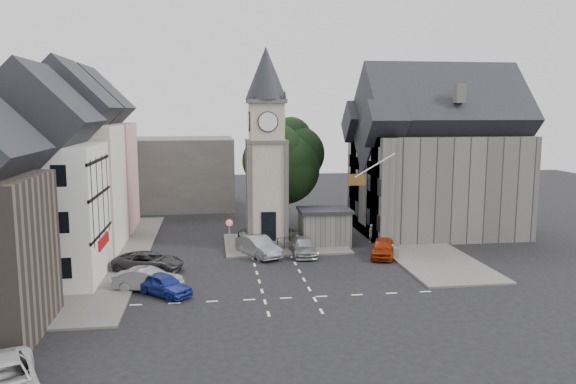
{
  "coord_description": "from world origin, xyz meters",
  "views": [
    {
      "loc": [
        -4.47,
        -37.7,
        11.25
      ],
      "look_at": [
        1.38,
        5.0,
        4.91
      ],
      "focal_mm": 35.0,
      "sensor_mm": 36.0,
      "label": 1
    }
  ],
  "objects": [
    {
      "name": "pavement_east",
      "position": [
        12.0,
        8.0,
        0.07
      ],
      "size": [
        6.0,
        26.0,
        0.14
      ],
      "primitive_type": "cube",
      "color": "#595651",
      "rests_on": "ground"
    },
    {
      "name": "east_boundary_wall",
      "position": [
        9.2,
        10.0,
        0.45
      ],
      "size": [
        0.4,
        16.0,
        0.9
      ],
      "primitive_type": "cube",
      "color": "#595652",
      "rests_on": "ground"
    },
    {
      "name": "central_island",
      "position": [
        1.5,
        8.0,
        0.08
      ],
      "size": [
        10.0,
        8.0,
        0.16
      ],
      "primitive_type": "cube",
      "color": "#595651",
      "rests_on": "ground"
    },
    {
      "name": "terrace_pink",
      "position": [
        -15.5,
        16.0,
        6.58
      ],
      "size": [
        8.1,
        7.6,
        12.8
      ],
      "color": "#D89F95",
      "rests_on": "ground"
    },
    {
      "name": "pedestrian",
      "position": [
        8.93,
        7.81,
        0.79
      ],
      "size": [
        0.68,
        0.65,
        1.58
      ],
      "primitive_type": "imported",
      "rotation": [
        0.0,
        0.0,
        3.82
      ],
      "color": "#B19E92",
      "rests_on": "ground"
    },
    {
      "name": "backdrop_west",
      "position": [
        -12.0,
        28.0,
        4.0
      ],
      "size": [
        20.0,
        10.0,
        8.0
      ],
      "primitive_type": "cube",
      "color": "#4C4944",
      "rests_on": "ground"
    },
    {
      "name": "warning_sign_post",
      "position": [
        -3.2,
        5.43,
        2.03
      ],
      "size": [
        0.7,
        0.19,
        2.85
      ],
      "color": "black",
      "rests_on": "ground"
    },
    {
      "name": "car_east_red",
      "position": [
        8.5,
        3.0,
        0.72
      ],
      "size": [
        3.06,
        4.54,
        1.44
      ],
      "primitive_type": "imported",
      "rotation": [
        0.0,
        0.0,
        -0.35
      ],
      "color": "#952708",
      "rests_on": "ground"
    },
    {
      "name": "clock_tower",
      "position": [
        0.0,
        7.99,
        8.12
      ],
      "size": [
        4.86,
        4.86,
        16.25
      ],
      "color": "#4C4944",
      "rests_on": "ground"
    },
    {
      "name": "town_tree",
      "position": [
        2.0,
        13.0,
        6.97
      ],
      "size": [
        7.2,
        7.2,
        10.8
      ],
      "color": "black",
      "rests_on": "ground"
    },
    {
      "name": "ground",
      "position": [
        0.0,
        0.0,
        0.0
      ],
      "size": [
        120.0,
        120.0,
        0.0
      ],
      "primitive_type": "plane",
      "color": "black",
      "rests_on": "ground"
    },
    {
      "name": "flagpole",
      "position": [
        8.0,
        4.0,
        7.0
      ],
      "size": [
        3.68,
        0.1,
        2.74
      ],
      "color": "white",
      "rests_on": "ground"
    },
    {
      "name": "car_island_silver",
      "position": [
        -1.0,
        4.5,
        0.78
      ],
      "size": [
        3.53,
        4.97,
        1.56
      ],
      "primitive_type": "imported",
      "rotation": [
        0.0,
        0.0,
        0.45
      ],
      "color": "gray",
      "rests_on": "ground"
    },
    {
      "name": "car_island_east",
      "position": [
        2.5,
        4.5,
        0.66
      ],
      "size": [
        1.9,
        4.58,
        1.32
      ],
      "primitive_type": "imported",
      "rotation": [
        0.0,
        0.0,
        -0.01
      ],
      "color": "gray",
      "rests_on": "ground"
    },
    {
      "name": "terrace_tudor",
      "position": [
        -15.5,
        0.0,
        6.19
      ],
      "size": [
        8.1,
        7.6,
        12.0
      ],
      "color": "silver",
      "rests_on": "ground"
    },
    {
      "name": "east_building",
      "position": [
        15.59,
        11.0,
        6.26
      ],
      "size": [
        14.4,
        11.4,
        12.6
      ],
      "color": "#595652",
      "rests_on": "ground"
    },
    {
      "name": "van_sw_white",
      "position": [
        -12.69,
        -16.0,
        0.79
      ],
      "size": [
        4.58,
        6.24,
        1.58
      ],
      "primitive_type": "imported",
      "rotation": [
        0.0,
        0.0,
        0.39
      ],
      "color": "silver",
      "rests_on": "ground"
    },
    {
      "name": "road_markings",
      "position": [
        0.0,
        -5.5,
        0.01
      ],
      "size": [
        20.0,
        8.0,
        0.01
      ],
      "primitive_type": "cube",
      "color": "silver",
      "rests_on": "ground"
    },
    {
      "name": "pavement_west",
      "position": [
        -12.5,
        6.0,
        0.07
      ],
      "size": [
        6.0,
        30.0,
        0.14
      ],
      "primitive_type": "cube",
      "color": "#595651",
      "rests_on": "ground"
    },
    {
      "name": "car_west_silver",
      "position": [
        -8.54,
        -2.88,
        0.71
      ],
      "size": [
        4.52,
        2.53,
        1.41
      ],
      "primitive_type": "imported",
      "rotation": [
        0.0,
        0.0,
        1.32
      ],
      "color": "gray",
      "rests_on": "ground"
    },
    {
      "name": "stone_shelter",
      "position": [
        4.8,
        7.5,
        1.55
      ],
      "size": [
        4.3,
        3.3,
        3.08
      ],
      "color": "#595652",
      "rests_on": "ground"
    },
    {
      "name": "terrace_cream",
      "position": [
        -15.5,
        8.0,
        6.58
      ],
      "size": [
        8.1,
        7.6,
        12.8
      ],
      "color": "beige",
      "rests_on": "ground"
    },
    {
      "name": "car_west_blue",
      "position": [
        -7.5,
        -3.91,
        0.67
      ],
      "size": [
        3.9,
        3.88,
        1.34
      ],
      "primitive_type": "imported",
      "rotation": [
        0.0,
        0.0,
        0.79
      ],
      "color": "navy",
      "rests_on": "ground"
    },
    {
      "name": "car_west_grey",
      "position": [
        -9.01,
        1.5,
        0.68
      ],
      "size": [
        5.29,
        3.4,
        1.36
      ],
      "primitive_type": "imported",
      "rotation": [
        0.0,
        0.0,
        1.32
      ],
      "color": "#303032",
      "rests_on": "ground"
    }
  ]
}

